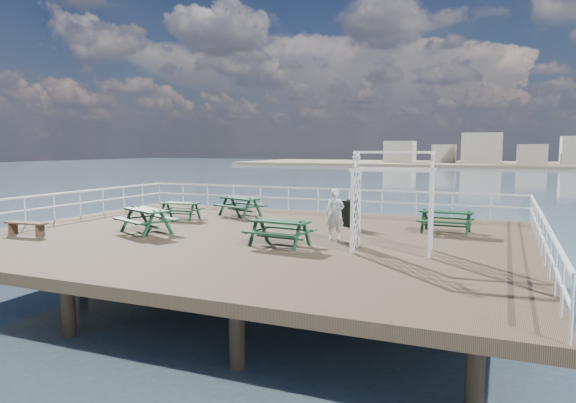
# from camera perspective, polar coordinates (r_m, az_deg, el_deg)

# --- Properties ---
(ground) EXTENTS (18.00, 14.00, 0.30)m
(ground) POSITION_cam_1_polar(r_m,az_deg,el_deg) (17.42, -4.26, -4.16)
(ground) COLOR brown
(ground) RESTS_ON ground
(sea_backdrop) EXTENTS (300.00, 300.00, 9.20)m
(sea_backdrop) POSITION_cam_1_polar(r_m,az_deg,el_deg) (149.42, 24.81, 4.14)
(sea_backdrop) COLOR #466376
(sea_backdrop) RESTS_ON ground
(railing) EXTENTS (17.77, 13.76, 1.10)m
(railing) POSITION_cam_1_polar(r_m,az_deg,el_deg) (19.60, -1.04, 0.01)
(railing) COLOR white
(railing) RESTS_ON ground
(picnic_table_a) EXTENTS (1.70, 1.42, 0.77)m
(picnic_table_a) POSITION_cam_1_polar(r_m,az_deg,el_deg) (21.49, -11.92, -0.60)
(picnic_table_a) COLOR #163E1F
(picnic_table_a) RESTS_ON ground
(picnic_table_b) EXTENTS (2.28, 2.08, 0.90)m
(picnic_table_b) POSITION_cam_1_polar(r_m,az_deg,el_deg) (22.02, -5.35, -0.13)
(picnic_table_b) COLOR #163E1F
(picnic_table_b) RESTS_ON ground
(picnic_table_c) EXTENTS (1.80, 1.47, 0.86)m
(picnic_table_c) POSITION_cam_1_polar(r_m,az_deg,el_deg) (18.44, 17.16, -1.65)
(picnic_table_c) COLOR #163E1F
(picnic_table_c) RESTS_ON ground
(picnic_table_d) EXTENTS (2.40, 2.22, 0.94)m
(picnic_table_d) POSITION_cam_1_polar(r_m,az_deg,el_deg) (18.25, -15.49, -1.52)
(picnic_table_d) COLOR #163E1F
(picnic_table_d) RESTS_ON ground
(picnic_table_e) EXTENTS (1.94, 1.63, 0.87)m
(picnic_table_e) POSITION_cam_1_polar(r_m,az_deg,el_deg) (15.28, -0.94, -2.88)
(picnic_table_e) COLOR #163E1F
(picnic_table_e) RESTS_ON ground
(flat_bench_near) EXTENTS (1.57, 0.46, 0.45)m
(flat_bench_near) POSITION_cam_1_polar(r_m,az_deg,el_deg) (19.22, -27.08, -2.39)
(flat_bench_near) COLOR brown
(flat_bench_near) RESTS_ON ground
(trellis_arbor) EXTENTS (2.37, 1.40, 2.83)m
(trellis_arbor) POSITION_cam_1_polar(r_m,az_deg,el_deg) (14.65, 11.56, -0.64)
(trellis_arbor) COLOR white
(trellis_arbor) RESTS_ON ground
(sandwich_board) EXTENTS (0.73, 0.64, 1.01)m
(sandwich_board) POSITION_cam_1_polar(r_m,az_deg,el_deg) (18.94, 6.96, -1.40)
(sandwich_board) COLOR black
(sandwich_board) RESTS_ON ground
(person) EXTENTS (0.62, 0.44, 1.63)m
(person) POSITION_cam_1_polar(r_m,az_deg,el_deg) (16.29, 5.26, -1.44)
(person) COLOR white
(person) RESTS_ON ground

